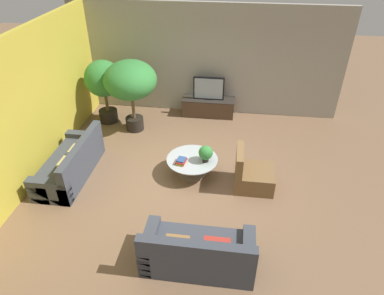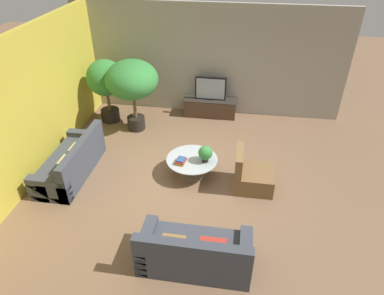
% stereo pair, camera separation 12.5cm
% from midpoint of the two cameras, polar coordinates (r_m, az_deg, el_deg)
% --- Properties ---
extents(ground_plane, '(24.00, 24.00, 0.00)m').
position_cam_midpoint_polar(ground_plane, '(7.48, -1.14, -5.08)').
color(ground_plane, brown).
extents(back_wall_stone, '(7.40, 0.12, 3.00)m').
position_cam_midpoint_polar(back_wall_stone, '(9.61, 1.78, 14.34)').
color(back_wall_stone, '#A39E93').
rests_on(back_wall_stone, ground).
extents(side_wall_left, '(0.12, 7.40, 3.00)m').
position_cam_midpoint_polar(side_wall_left, '(7.95, -25.12, 6.78)').
color(side_wall_left, gold).
rests_on(side_wall_left, ground).
extents(media_console, '(1.47, 0.50, 0.50)m').
position_cam_midpoint_polar(media_console, '(9.79, 2.35, 6.82)').
color(media_console, '#473323').
rests_on(media_console, ground).
extents(television, '(0.85, 0.13, 0.64)m').
position_cam_midpoint_polar(television, '(9.55, 2.42, 9.81)').
color(television, black).
rests_on(television, media_console).
extents(coffee_table, '(1.11, 1.11, 0.41)m').
position_cam_midpoint_polar(coffee_table, '(7.42, -0.45, -2.65)').
color(coffee_table, '#756656').
rests_on(coffee_table, ground).
extents(couch_by_wall, '(0.84, 1.98, 0.84)m').
position_cam_midpoint_polar(couch_by_wall, '(7.87, -19.92, -2.63)').
color(couch_by_wall, '#3D424C').
rests_on(couch_by_wall, ground).
extents(couch_near_entry, '(1.78, 0.84, 0.84)m').
position_cam_midpoint_polar(couch_near_entry, '(5.67, 0.35, -17.15)').
color(couch_near_entry, '#3D424C').
rests_on(couch_near_entry, ground).
extents(armchair_wicker, '(0.80, 0.76, 0.86)m').
position_cam_midpoint_polar(armchair_wicker, '(7.22, 9.41, -4.55)').
color(armchair_wicker, brown).
rests_on(armchair_wicker, ground).
extents(potted_palm_tall, '(0.96, 0.96, 1.73)m').
position_cam_midpoint_polar(potted_palm_tall, '(9.39, -14.92, 10.52)').
color(potted_palm_tall, black).
rests_on(potted_palm_tall, ground).
extents(potted_palm_corner, '(1.32, 1.32, 1.88)m').
position_cam_midpoint_polar(potted_palm_corner, '(8.74, -10.63, 10.69)').
color(potted_palm_corner, black).
rests_on(potted_palm_corner, ground).
extents(potted_plant_tabletop, '(0.30, 0.30, 0.37)m').
position_cam_midpoint_polar(potted_plant_tabletop, '(7.16, 1.80, -0.94)').
color(potted_plant_tabletop, black).
rests_on(potted_plant_tabletop, coffee_table).
extents(book_stack, '(0.24, 0.27, 0.10)m').
position_cam_midpoint_polar(book_stack, '(7.20, -2.30, -2.28)').
color(book_stack, gold).
rests_on(book_stack, coffee_table).
extents(remote_black, '(0.08, 0.16, 0.02)m').
position_cam_midpoint_polar(remote_black, '(7.47, 1.32, -1.15)').
color(remote_black, black).
rests_on(remote_black, coffee_table).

